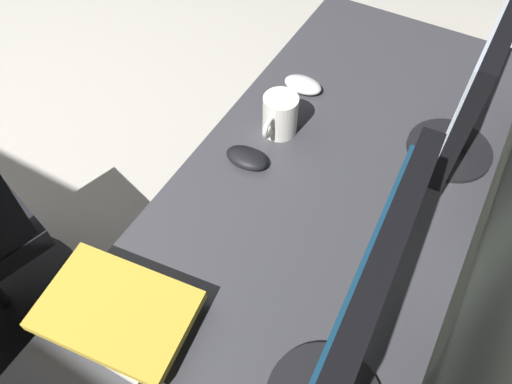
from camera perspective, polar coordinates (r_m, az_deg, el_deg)
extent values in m
cube|color=#38383D|center=(1.00, 2.52, -9.28)|extent=(1.94, 0.65, 0.03)
cylinder|color=silver|center=(1.89, 8.14, 10.74)|extent=(0.05, 0.05, 0.70)
cylinder|color=silver|center=(1.84, 23.22, 4.56)|extent=(0.05, 0.05, 0.70)
cube|color=silver|center=(1.34, -11.02, -18.49)|extent=(0.37, 0.01, 0.61)
cylinder|color=black|center=(1.26, 21.73, 4.66)|extent=(0.20, 0.20, 0.01)
cylinder|color=black|center=(1.22, 22.51, 6.41)|extent=(0.04, 0.04, 0.10)
cube|color=black|center=(1.10, 25.66, 13.28)|extent=(0.47, 0.03, 0.29)
cube|color=#B2BCCC|center=(1.10, 24.82, 13.64)|extent=(0.43, 0.01, 0.25)
cube|color=black|center=(0.65, 10.71, -17.35)|extent=(0.49, 0.05, 0.32)
cube|color=navy|center=(0.65, 9.31, -16.66)|extent=(0.45, 0.03, 0.28)
ellipsoid|color=black|center=(1.14, -1.10, 4.02)|extent=(0.06, 0.10, 0.03)
ellipsoid|color=silver|center=(1.33, 5.53, 12.41)|extent=(0.06, 0.10, 0.03)
cube|color=beige|center=(0.97, -15.94, -13.49)|extent=(0.18, 0.23, 0.02)
cube|color=gold|center=(0.95, -16.07, -13.21)|extent=(0.22, 0.30, 0.02)
cylinder|color=silver|center=(1.19, 2.85, 9.05)|extent=(0.09, 0.09, 0.10)
torus|color=silver|center=(1.15, 1.58, 7.60)|extent=(0.06, 0.01, 0.06)
cylinder|color=black|center=(1.92, -27.47, -11.50)|extent=(0.56, 0.56, 0.03)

